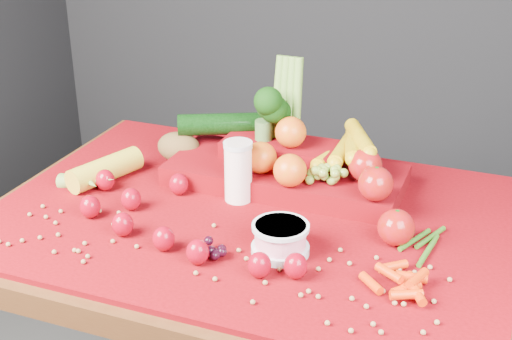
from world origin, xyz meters
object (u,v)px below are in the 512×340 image
(milk_glass, at_px, (238,169))
(table, at_px, (253,256))
(yogurt_bowl, at_px, (280,238))
(produce_mound, at_px, (294,160))

(milk_glass, bearing_deg, table, -41.34)
(yogurt_bowl, height_order, produce_mound, produce_mound)
(produce_mound, bearing_deg, yogurt_bowl, -76.18)
(milk_glass, bearing_deg, produce_mound, 53.30)
(yogurt_bowl, relative_size, produce_mound, 0.18)
(milk_glass, distance_m, produce_mound, 0.14)
(yogurt_bowl, distance_m, produce_mound, 0.30)
(table, distance_m, milk_glass, 0.19)
(milk_glass, relative_size, yogurt_bowl, 1.21)
(table, relative_size, milk_glass, 8.28)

